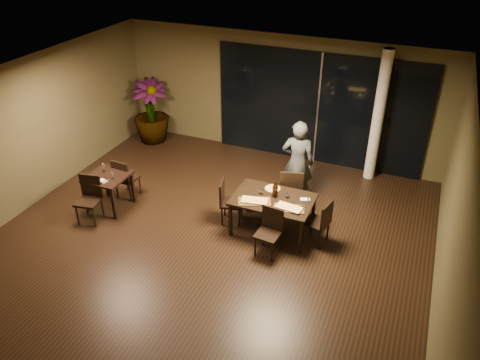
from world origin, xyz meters
name	(u,v)px	position (x,y,z in m)	size (l,w,h in m)	color
ground	(208,242)	(0.00, 0.00, 0.00)	(8.00, 8.00, 0.00)	black
wall_back	(279,96)	(0.00, 4.05, 1.50)	(8.00, 0.10, 3.00)	#494227
wall_front	(33,352)	(0.00, -4.05, 1.50)	(8.00, 0.10, 3.00)	#494227
wall_left	(25,135)	(-4.05, 0.00, 1.50)	(0.10, 8.00, 3.00)	#494227
wall_right	(456,227)	(4.05, 0.00, 1.50)	(0.10, 8.00, 3.00)	#494227
ceiling	(201,89)	(0.00, 0.00, 3.02)	(8.00, 8.00, 0.04)	white
window_panel	(318,109)	(1.00, 3.96, 1.35)	(5.00, 0.06, 2.70)	black
column	(378,117)	(2.40, 3.65, 1.50)	(0.24, 0.24, 3.00)	silver
main_table	(273,202)	(1.00, 0.80, 0.68)	(1.50, 1.00, 0.75)	black
side_table	(108,181)	(-2.40, 0.30, 0.62)	(0.80, 0.80, 0.75)	black
chair_main_far	(291,189)	(1.12, 1.55, 0.56)	(0.58, 0.58, 1.01)	black
chair_main_near	(270,229)	(1.16, 0.20, 0.50)	(0.45, 0.45, 0.89)	black
chair_main_left	(228,199)	(0.07, 0.78, 0.51)	(0.51, 0.51, 0.91)	black
chair_main_right	(321,221)	(1.94, 0.78, 0.51)	(0.51, 0.51, 0.91)	black
chair_side_far	(124,177)	(-2.31, 0.73, 0.51)	(0.45, 0.45, 0.92)	black
chair_side_near	(90,196)	(-2.50, -0.19, 0.53)	(0.51, 0.51, 0.95)	black
diner	(297,162)	(1.10, 2.03, 0.92)	(0.62, 0.42, 1.84)	#2F3134
potted_plant	(151,112)	(-3.29, 3.39, 0.83)	(0.90, 0.90, 1.66)	#174517
pizza_board_left	(254,201)	(0.72, 0.56, 0.76)	(0.60, 0.30, 0.01)	#402B14
pizza_board_right	(289,208)	(1.38, 0.59, 0.76)	(0.56, 0.28, 0.01)	#4A3217
oblong_pizza_left	(254,201)	(0.72, 0.56, 0.77)	(0.47, 0.21, 0.02)	#671109
oblong_pizza_right	(289,208)	(1.38, 0.59, 0.77)	(0.45, 0.21, 0.02)	maroon
round_pizza	(273,189)	(0.88, 1.11, 0.76)	(0.29, 0.29, 0.01)	red
bottle_a	(274,189)	(0.99, 0.87, 0.91)	(0.07, 0.07, 0.32)	black
bottle_b	(275,192)	(1.02, 0.85, 0.88)	(0.06, 0.06, 0.26)	black
bottle_c	(276,188)	(1.01, 0.91, 0.91)	(0.07, 0.07, 0.32)	black
tumbler_left	(261,192)	(0.74, 0.87, 0.80)	(0.08, 0.08, 0.09)	white
tumbler_right	(287,195)	(1.23, 0.94, 0.79)	(0.07, 0.07, 0.09)	white
napkin_near	(299,207)	(1.54, 0.69, 0.76)	(0.18, 0.10, 0.01)	white
napkin_far	(305,199)	(1.57, 0.99, 0.76)	(0.18, 0.10, 0.01)	silver
wine_glass_a	(104,168)	(-2.56, 0.42, 0.84)	(0.08, 0.08, 0.18)	white
wine_glass_b	(112,176)	(-2.21, 0.23, 0.83)	(0.07, 0.07, 0.16)	white
side_napkin	(103,181)	(-2.35, 0.09, 0.76)	(0.18, 0.11, 0.01)	white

